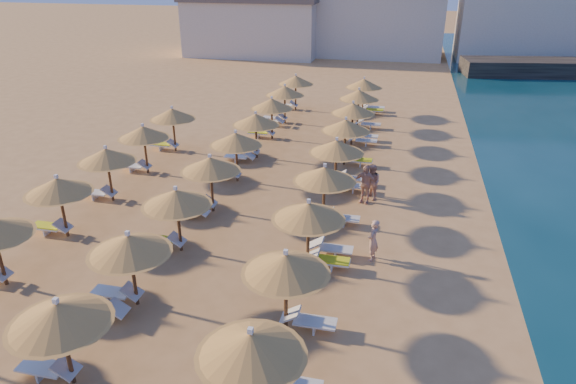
% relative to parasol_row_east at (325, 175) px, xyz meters
% --- Properties ---
extents(ground, '(220.00, 220.00, 0.00)m').
position_rel_parasol_row_east_xyz_m(ground, '(-2.84, -4.07, -2.18)').
color(ground, tan).
rests_on(ground, ground).
extents(hotel_blocks, '(46.05, 11.85, 8.10)m').
position_rel_parasol_row_east_xyz_m(hotel_blocks, '(0.97, 42.64, 1.52)').
color(hotel_blocks, beige).
rests_on(hotel_blocks, ground).
extents(parasol_row_east, '(2.63, 37.47, 2.68)m').
position_rel_parasol_row_east_xyz_m(parasol_row_east, '(0.00, 0.00, 0.00)').
color(parasol_row_east, brown).
rests_on(parasol_row_east, ground).
extents(parasol_row_west, '(2.63, 37.47, 2.68)m').
position_rel_parasol_row_east_xyz_m(parasol_row_west, '(-4.96, 0.00, 0.00)').
color(parasol_row_west, brown).
rests_on(parasol_row_west, ground).
extents(parasol_row_inland, '(2.63, 20.05, 2.68)m').
position_rel_parasol_row_east_xyz_m(parasol_row_inland, '(-9.89, -1.74, 0.00)').
color(parasol_row_inland, brown).
rests_on(parasol_row_inland, ground).
extents(loungers, '(12.98, 36.33, 0.66)m').
position_rel_parasol_row_east_xyz_m(loungers, '(-3.69, -0.30, -1.84)').
color(loungers, white).
rests_on(loungers, ground).
extents(beachgoer_a, '(0.49, 0.65, 1.63)m').
position_rel_parasol_row_east_xyz_m(beachgoer_a, '(2.25, -2.51, -1.37)').
color(beachgoer_a, tan).
rests_on(beachgoer_a, ground).
extents(beachgoer_b, '(1.02, 1.04, 1.69)m').
position_rel_parasol_row_east_xyz_m(beachgoer_b, '(1.80, 2.84, -1.33)').
color(beachgoer_b, tan).
rests_on(beachgoer_b, ground).
extents(beachgoer_c, '(1.16, 0.72, 1.84)m').
position_rel_parasol_row_east_xyz_m(beachgoer_c, '(1.51, 2.42, -1.26)').
color(beachgoer_c, tan).
rests_on(beachgoer_c, ground).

